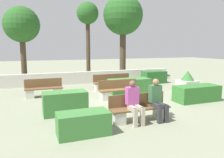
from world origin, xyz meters
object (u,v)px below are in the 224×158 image
Objects in this scene: bench_back at (44,90)px; planter_corner_left at (187,82)px; bench_front at (140,110)px; tree_center_left at (88,17)px; person_seated_man at (134,100)px; bench_left_side at (119,91)px; bench_right_side at (113,83)px; tree_leftmost at (22,26)px; person_seated_woman at (157,98)px; tree_center_right at (123,16)px.

bench_back is 1.56× the size of planter_corner_left.
tree_center_left is at bearing 85.41° from bench_front.
bench_front is at bearing 26.77° from person_seated_man.
bench_back is 5.19m from person_seated_man.
planter_corner_left is 0.21× the size of tree_center_left.
bench_left_side is 1.43× the size of person_seated_man.
tree_center_left is at bearing 97.30° from bench_left_side.
bench_right_side is 0.45× the size of tree_leftmost.
bench_front is at bearing -89.91° from bench_right_side.
tree_center_left is (0.71, 8.86, 3.99)m from bench_front.
tree_leftmost is (-3.99, 8.82, 2.85)m from person_seated_woman.
bench_front is 1.16× the size of bench_back.
bench_back is at bearing 119.90° from bench_front.
bench_right_side is (1.03, 4.99, 0.01)m from bench_front.
tree_leftmost reaches higher than bench_back.
person_seated_man is (2.30, -4.63, 0.40)m from bench_back.
bench_front and bench_left_side have the same top height.
bench_left_side is at bearing -178.12° from planter_corner_left.
person_seated_man is 0.22× the size of tree_center_right.
tree_center_left is (0.16, 5.90, 4.00)m from bench_left_side.
tree_center_right is (-1.21, 5.54, 3.94)m from planter_corner_left.
tree_leftmost is at bearing 91.38° from bench_back.
person_seated_man is at bearing -92.57° from bench_right_side.
planter_corner_left is 10.14m from tree_leftmost.
tree_leftmost is at bearing 114.37° from person_seated_woman.
tree_center_left is at bearing 88.90° from person_seated_woman.
bench_back is 0.32× the size of tree_center_left.
bench_front is 0.50m from person_seated_man.
bench_right_side is at bearing 150.72° from planter_corner_left.
bench_right_side is 1.62× the size of person_seated_woman.
person_seated_man is (-1.31, -5.14, 0.38)m from bench_right_side.
person_seated_man is 9.75m from tree_center_left.
person_seated_woman is 9.69m from tree_center_left.
tree_center_right is at bearing 102.31° from planter_corner_left.
tree_center_left reaches higher than bench_left_side.
person_seated_woman is 9.90m from tree_center_right.
bench_front is 3.01m from bench_left_side.
tree_leftmost is (-4.00, 5.72, 3.25)m from bench_left_side.
bench_front is 1.51× the size of person_seated_man.
bench_front is 1.80× the size of planter_corner_left.
bench_left_side and bench_right_side have the same top height.
bench_back is 7.15m from planter_corner_left.
bench_left_side is 3.23m from person_seated_man.
planter_corner_left is at bearing 39.66° from person_seated_woman.
bench_left_side is 0.35× the size of tree_center_left.
tree_center_left is (0.17, 9.00, 3.60)m from person_seated_woman.
bench_right_side is 1.63× the size of person_seated_man.
bench_front is 1.06× the size of bench_left_side.
bench_left_side is 3.12m from person_seated_woman.
tree_center_right is at bearing 70.62° from bench_right_side.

